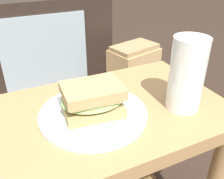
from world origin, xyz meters
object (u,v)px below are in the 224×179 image
(plate, at_px, (93,114))
(sandwich_front, at_px, (93,99))
(paper_bag, at_px, (133,81))
(beer_glass, at_px, (186,76))
(tv_cabinet, at_px, (15,52))

(plate, xyz_separation_m, sandwich_front, (-0.00, -0.00, 0.04))
(sandwich_front, relative_size, paper_bag, 0.39)
(beer_glass, bearing_deg, paper_bag, 69.62)
(tv_cabinet, height_order, plate, tv_cabinet)
(tv_cabinet, distance_m, beer_glass, 1.08)
(plate, relative_size, beer_glass, 1.43)
(sandwich_front, height_order, beer_glass, beer_glass)
(paper_bag, bearing_deg, tv_cabinet, 140.91)
(plate, bearing_deg, beer_glass, -15.34)
(tv_cabinet, xyz_separation_m, beer_glass, (0.28, -1.01, 0.25))
(plate, distance_m, beer_glass, 0.22)
(paper_bag, bearing_deg, plate, -127.94)
(sandwich_front, relative_size, beer_glass, 0.87)
(beer_glass, bearing_deg, tv_cabinet, 105.50)
(plate, height_order, beer_glass, beer_glass)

